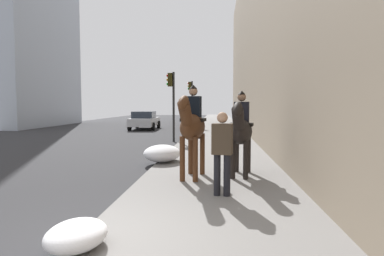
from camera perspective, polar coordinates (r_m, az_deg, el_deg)
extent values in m
cube|color=slate|center=(4.60, 3.47, -20.55)|extent=(120.00, 3.80, 0.12)
ellipsoid|color=#4C2B16|center=(8.49, 0.14, 0.18)|extent=(1.56, 0.77, 0.66)
cylinder|color=#4C2B16|center=(8.11, 0.56, -5.29)|extent=(0.13, 0.13, 1.09)
cylinder|color=#4C2B16|center=(8.18, -1.64, -5.21)|extent=(0.13, 0.13, 1.09)
cylinder|color=#4C2B16|center=(8.98, 1.76, -4.39)|extent=(0.13, 0.13, 1.09)
cylinder|color=#4C2B16|center=(9.04, -0.24, -4.33)|extent=(0.13, 0.13, 1.09)
cylinder|color=#4C2B16|center=(7.73, -1.09, 2.39)|extent=(0.67, 0.37, 0.68)
ellipsoid|color=#4C2B16|center=(7.52, -1.47, 4.24)|extent=(0.65, 0.31, 0.49)
cylinder|color=black|center=(9.20, 1.09, -0.15)|extent=(0.29, 0.14, 0.55)
cube|color=black|center=(8.53, 0.21, 1.42)|extent=(0.52, 0.66, 0.08)
cube|color=black|center=(8.52, 0.21, 3.53)|extent=(0.33, 0.42, 0.55)
sphere|color=tan|center=(8.53, 0.21, 6.19)|extent=(0.22, 0.22, 0.22)
cone|color=black|center=(8.54, 0.21, 6.99)|extent=(0.23, 0.23, 0.10)
ellipsoid|color=black|center=(8.87, 8.30, -0.59)|extent=(1.57, 0.79, 0.66)
cylinder|color=black|center=(8.49, 9.05, -5.38)|extent=(0.13, 0.13, 0.95)
cylinder|color=black|center=(8.53, 6.90, -5.33)|extent=(0.13, 0.13, 0.95)
cylinder|color=black|center=(9.38, 9.49, -4.50)|extent=(0.13, 0.13, 0.95)
cylinder|color=black|center=(9.41, 7.54, -4.46)|extent=(0.13, 0.13, 0.95)
cylinder|color=black|center=(8.09, 7.82, 1.45)|extent=(0.67, 0.38, 0.68)
ellipsoid|color=black|center=(7.87, 7.68, 3.20)|extent=(0.65, 0.32, 0.49)
cylinder|color=black|center=(9.59, 8.69, -0.85)|extent=(0.29, 0.14, 0.55)
cube|color=black|center=(8.91, 8.34, 0.60)|extent=(0.53, 0.66, 0.08)
cube|color=black|center=(8.90, 8.36, 2.63)|extent=(0.34, 0.42, 0.55)
sphere|color=#8C664C|center=(8.90, 8.39, 5.17)|extent=(0.22, 0.22, 0.22)
cone|color=black|center=(8.90, 8.39, 5.94)|extent=(0.23, 0.23, 0.10)
cylinder|color=black|center=(6.94, 4.27, -7.88)|extent=(0.14, 0.14, 0.85)
cylinder|color=black|center=(6.92, 5.92, -7.94)|extent=(0.14, 0.14, 0.85)
cube|color=#3F3326|center=(6.82, 5.13, -1.85)|extent=(0.32, 0.44, 0.62)
sphere|color=tan|center=(6.79, 5.15, 1.77)|extent=(0.22, 0.22, 0.22)
cube|color=#B7BABF|center=(27.30, -7.98, 1.08)|extent=(4.52, 1.93, 0.60)
cube|color=#262D38|center=(27.01, -8.10, 2.24)|extent=(2.11, 1.65, 0.52)
cylinder|color=black|center=(28.85, -9.23, 0.62)|extent=(0.65, 0.24, 0.64)
cylinder|color=black|center=(28.53, -5.66, 0.62)|extent=(0.65, 0.24, 0.64)
cylinder|color=black|center=(26.16, -10.51, 0.27)|extent=(0.65, 0.24, 0.64)
cylinder|color=black|center=(25.79, -6.58, 0.26)|extent=(0.65, 0.24, 0.64)
cylinder|color=black|center=(17.87, -3.12, 3.53)|extent=(0.12, 0.12, 3.68)
cube|color=#2D280C|center=(17.95, -3.71, 8.13)|extent=(0.20, 0.24, 0.70)
sphere|color=red|center=(17.98, -4.13, 8.82)|extent=(0.14, 0.14, 0.14)
sphere|color=orange|center=(17.96, -4.12, 8.12)|extent=(0.14, 0.14, 0.14)
sphere|color=green|center=(17.95, -4.12, 7.42)|extent=(0.14, 0.14, 0.14)
cylinder|color=black|center=(28.41, 0.02, 3.95)|extent=(0.12, 0.12, 3.93)
cube|color=#2D280C|center=(28.46, -0.35, 7.10)|extent=(0.20, 0.24, 0.70)
sphere|color=red|center=(28.49, -0.61, 7.54)|extent=(0.14, 0.14, 0.14)
sphere|color=orange|center=(28.48, -0.61, 7.10)|extent=(0.14, 0.14, 0.14)
sphere|color=green|center=(28.46, -0.61, 6.66)|extent=(0.14, 0.14, 0.14)
ellipsoid|color=white|center=(4.80, -18.93, -16.72)|extent=(0.99, 0.76, 0.34)
ellipsoid|color=white|center=(11.07, -5.07, -4.26)|extent=(1.55, 1.19, 0.54)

